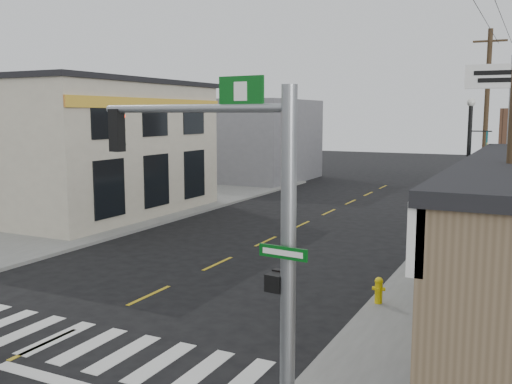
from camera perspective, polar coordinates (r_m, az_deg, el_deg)
The scene contains 14 objects.
ground at distance 14.49m, azimuth -20.47°, elevation -14.09°, with size 140.00×140.00×0.00m, color black.
sidewalk_right at distance 22.71m, azimuth 23.26°, elevation -6.13°, with size 6.00×38.00×0.13m, color slate.
sidewalk_left at distance 29.58m, azimuth -14.14°, elevation -2.60°, with size 6.00×38.00×0.13m, color slate.
center_line at distance 20.47m, azimuth -3.86°, elevation -7.15°, with size 0.12×56.00×0.01m, color gold.
crosswalk at distance 14.74m, azimuth -19.31°, elevation -13.63°, with size 11.00×2.20×0.01m, color silver.
left_building at distance 32.62m, azimuth -18.56°, elevation 4.09°, with size 12.00×12.00×6.80m, color #B6AE98.
bldg_distant_left at distance 46.17m, azimuth -0.73°, elevation 5.21°, with size 9.00×10.00×6.40m, color slate.
traffic_signal_pole at distance 9.73m, azimuth -0.47°, elevation -2.25°, with size 4.57×0.37×5.79m.
guide_sign at distance 15.29m, azimuth 19.14°, elevation -4.46°, with size 1.80×0.14×3.15m.
fire_hydrant at distance 16.17m, azimuth 12.17°, elevation -9.47°, with size 0.23×0.23×0.73m.
ped_crossing_sign at distance 16.88m, azimuth 18.82°, elevation -3.34°, with size 1.15×0.08×2.97m.
lamp_post at distance 21.78m, azimuth 20.60°, elevation 2.45°, with size 0.74×0.58×5.71m.
dance_center_sign at distance 24.04m, azimuth 24.20°, elevation 7.95°, with size 3.47×0.22×7.38m.
utility_pole_far at distance 31.70m, azimuth 22.00°, elevation 6.65°, with size 1.64×0.25×9.42m.
Camera 1 is at (9.98, -9.08, 5.28)m, focal length 40.00 mm.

